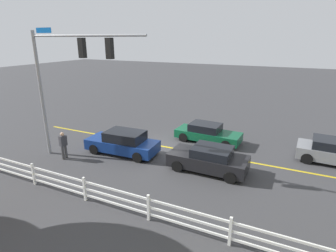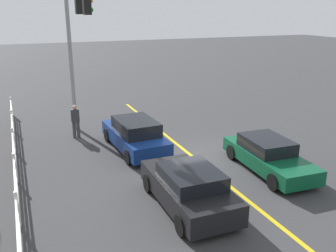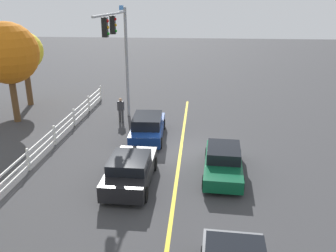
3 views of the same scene
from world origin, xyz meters
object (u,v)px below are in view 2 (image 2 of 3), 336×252
Objects in this scene: car_2 at (268,155)px; car_4 at (135,135)px; car_0 at (189,188)px; pedestrian at (76,120)px.

car_2 is 5.94m from car_4.
car_0 is 2.52× the size of pedestrian.
car_4 is (4.19, 4.21, 0.08)m from car_2.
pedestrian reaches higher than car_2.
car_2 is at bearing -137.44° from car_4.
pedestrian reaches higher than car_4.
car_0 is at bearing -154.42° from pedestrian.
pedestrian is (2.74, 2.21, 0.21)m from car_4.
car_2 is (1.39, -4.18, -0.05)m from car_0.
pedestrian is at bearing 15.60° from car_0.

